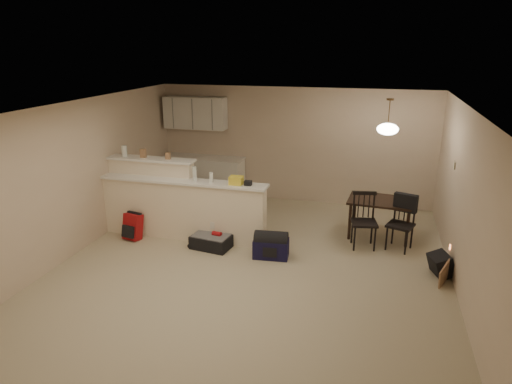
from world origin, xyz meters
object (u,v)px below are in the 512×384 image
(pendant_lamp, at_px, (388,129))
(navy_duffel, at_px, (271,248))
(dining_chair_far, at_px, (401,224))
(black_daypack, at_px, (441,265))
(dining_table, at_px, (381,204))
(red_backpack, at_px, (133,227))
(dining_chair_near, at_px, (364,221))
(suitcase, at_px, (211,242))

(pendant_lamp, height_order, navy_duffel, pendant_lamp)
(dining_chair_far, distance_m, black_daypack, 1.02)
(dining_table, distance_m, navy_duffel, 2.22)
(dining_table, xyz_separation_m, black_daypack, (0.93, -1.25, -0.46))
(navy_duffel, bearing_deg, red_backpack, 172.63)
(dining_chair_near, bearing_deg, pendant_lamp, 53.75)
(dining_table, bearing_deg, navy_duffel, -137.36)
(dining_chair_near, distance_m, red_backpack, 4.09)
(dining_chair_far, bearing_deg, dining_table, 145.31)
(navy_duffel, height_order, black_daypack, black_daypack)
(dining_table, xyz_separation_m, suitcase, (-2.78, -1.25, -0.51))
(red_backpack, relative_size, navy_duffel, 0.81)
(dining_chair_far, xyz_separation_m, navy_duffel, (-2.04, -0.87, -0.31))
(dining_table, height_order, suitcase, dining_table)
(pendant_lamp, relative_size, navy_duffel, 1.08)
(dining_chair_near, distance_m, black_daypack, 1.42)
(dining_table, relative_size, pendant_lamp, 1.92)
(dining_chair_far, relative_size, suitcase, 1.42)
(dining_chair_near, distance_m, suitcase, 2.65)
(navy_duffel, distance_m, black_daypack, 2.64)
(dining_chair_far, bearing_deg, black_daypack, -32.84)
(pendant_lamp, xyz_separation_m, black_daypack, (0.93, -1.25, -1.83))
(dining_chair_far, distance_m, red_backpack, 4.69)
(pendant_lamp, distance_m, navy_duffel, 2.84)
(dining_table, xyz_separation_m, pendant_lamp, (-0.00, -0.00, 1.37))
(dining_chair_far, bearing_deg, red_backpack, -150.61)
(pendant_lamp, relative_size, red_backpack, 1.33)
(black_daypack, bearing_deg, red_backpack, 71.63)
(pendant_lamp, xyz_separation_m, suitcase, (-2.78, -1.25, -1.88))
(suitcase, bearing_deg, dining_chair_far, 22.39)
(dining_table, distance_m, dining_chair_near, 0.62)
(suitcase, bearing_deg, pendant_lamp, 32.61)
(dining_table, bearing_deg, red_backpack, -159.28)
(navy_duffel, relative_size, black_daypack, 1.56)
(pendant_lamp, relative_size, dining_chair_far, 0.66)
(dining_table, xyz_separation_m, dining_chair_near, (-0.26, -0.55, -0.14))
(navy_duffel, bearing_deg, pendant_lamp, 32.87)
(dining_chair_far, height_order, navy_duffel, dining_chair_far)
(dining_chair_near, xyz_separation_m, black_daypack, (1.19, -0.70, -0.32))
(suitcase, height_order, black_daypack, black_daypack)
(dining_chair_near, relative_size, black_daypack, 2.61)
(pendant_lamp, bearing_deg, dining_chair_far, -54.51)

